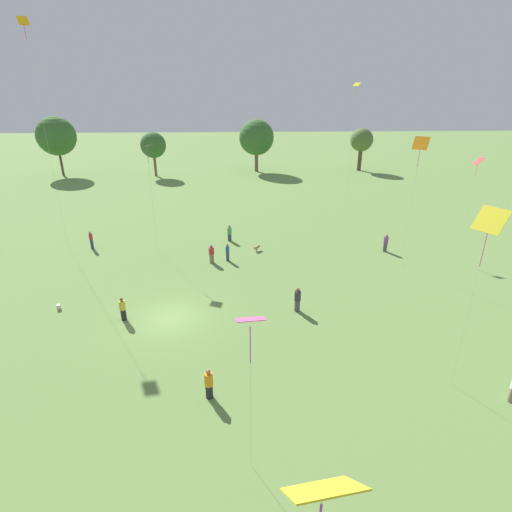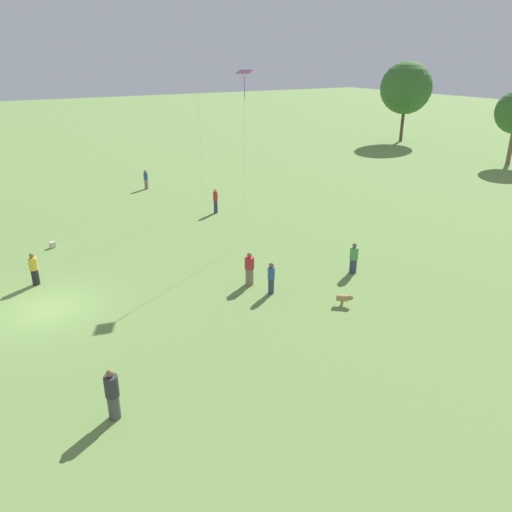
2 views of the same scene
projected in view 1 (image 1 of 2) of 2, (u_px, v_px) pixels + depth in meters
The scene contains 23 objects.
ground_plane at pixel (170, 318), 27.16m from camera, with size 240.00×240.00×0.00m, color #6B8E47.
tree_0 at pixel (56, 136), 67.96m from camera, with size 6.50×6.50×9.98m.
tree_1 at pixel (153, 145), 68.11m from camera, with size 4.33×4.33×7.46m.
tree_2 at pixel (256, 138), 71.60m from camera, with size 6.25×6.25×9.21m.
tree_3 at pixel (362, 140), 72.78m from camera, with size 4.11×4.11×7.59m.
person_0 at pixel (386, 243), 37.83m from camera, with size 0.55×0.55×1.72m.
person_1 at pixel (230, 233), 40.43m from camera, with size 0.50×0.50×1.66m.
person_2 at pixel (123, 309), 26.66m from camera, with size 0.46×0.46×1.67m.
person_3 at pixel (209, 384), 19.93m from camera, with size 0.59×0.59×1.72m.
person_4 at pixel (212, 254), 35.38m from camera, with size 0.60×0.60×1.69m.
person_6 at pixel (297, 300), 27.72m from camera, with size 0.63×0.63×1.79m.
person_7 at pixel (228, 252), 35.80m from camera, with size 0.35×0.35×1.60m.
person_8 at pixel (91, 240), 38.43m from camera, with size 0.45×0.45×1.80m.
kite_0 at pixel (27, 42), 31.78m from camera, with size 0.86×0.67×19.57m.
kite_1 at pixel (356, 97), 41.32m from camera, with size 0.85×0.84×14.90m.
kite_2 at pixel (420, 147), 31.25m from camera, with size 1.34×1.24×10.93m.
kite_3 at pixel (321, 507), 5.30m from camera, with size 1.06×0.86×10.07m.
kite_5 at pixel (490, 225), 17.61m from camera, with size 1.31×1.47×9.64m.
kite_7 at pixel (147, 152), 34.35m from camera, with size 0.88×0.90×9.95m.
kite_8 at pixel (250, 324), 13.90m from camera, with size 1.11×1.04×7.33m.
kite_9 at pixel (478, 163), 39.47m from camera, with size 0.82×1.06×8.12m.
dog_0 at pixel (257, 247), 38.14m from camera, with size 0.66×0.73×0.55m.
picnic_bag_0 at pixel (59, 307), 28.19m from camera, with size 0.32×0.36×0.35m.
Camera 1 is at (4.79, -23.56, 14.55)m, focal length 28.00 mm.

